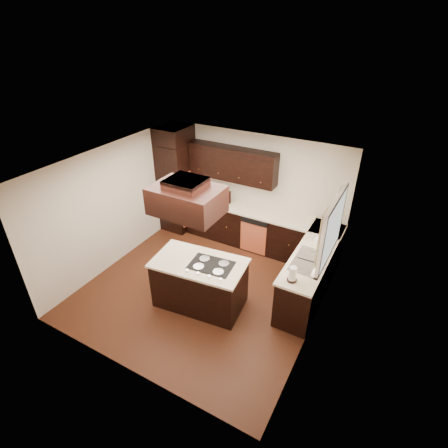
{
  "coord_description": "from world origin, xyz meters",
  "views": [
    {
      "loc": [
        2.85,
        -4.37,
        4.51
      ],
      "look_at": [
        0.1,
        0.6,
        1.15
      ],
      "focal_mm": 28.0,
      "sensor_mm": 36.0,
      "label": 1
    }
  ],
  "objects_px": {
    "range_hood": "(187,200)",
    "spice_rack": "(224,197)",
    "oven_column": "(177,187)",
    "island": "(200,284)"
  },
  "relations": [
    {
      "from": "island",
      "to": "oven_column",
      "type": "bearing_deg",
      "value": 126.3
    },
    {
      "from": "oven_column",
      "to": "island",
      "type": "height_order",
      "value": "oven_column"
    },
    {
      "from": "range_hood",
      "to": "spice_rack",
      "type": "relative_size",
      "value": 3.21
    },
    {
      "from": "island",
      "to": "range_hood",
      "type": "bearing_deg",
      "value": -114.74
    },
    {
      "from": "oven_column",
      "to": "island",
      "type": "bearing_deg",
      "value": -47.29
    },
    {
      "from": "island",
      "to": "spice_rack",
      "type": "height_order",
      "value": "spice_rack"
    },
    {
      "from": "range_hood",
      "to": "spice_rack",
      "type": "distance_m",
      "value": 2.65
    },
    {
      "from": "island",
      "to": "spice_rack",
      "type": "relative_size",
      "value": 4.68
    },
    {
      "from": "oven_column",
      "to": "island",
      "type": "xyz_separation_m",
      "value": [
        1.93,
        -2.09,
        -0.62
      ]
    },
    {
      "from": "island",
      "to": "spice_rack",
      "type": "bearing_deg",
      "value": 101.89
    }
  ]
}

